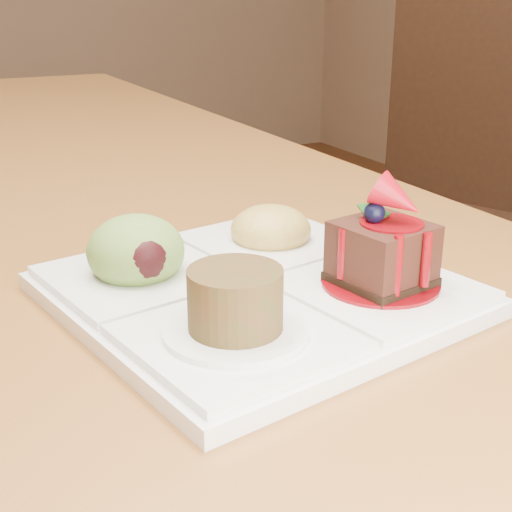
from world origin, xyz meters
name	(u,v)px	position (x,y,z in m)	size (l,w,h in m)	color
chair_right	(458,179)	(1.01, 0.10, 0.59)	(0.59, 0.59, 1.04)	black
sampler_plate	(251,275)	(0.19, -0.57, 0.77)	(0.29, 0.29, 0.10)	white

